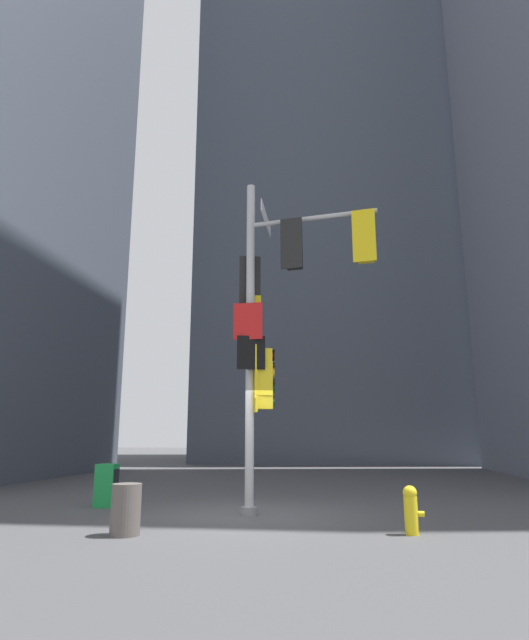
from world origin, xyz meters
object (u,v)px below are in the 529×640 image
trash_bin (126,509)px  signal_pole_assembly (270,316)px  newspaper_box (106,485)px  fire_hydrant (411,509)px

trash_bin → signal_pole_assembly: bearing=51.3°
signal_pole_assembly → newspaper_box: bearing=170.4°
fire_hydrant → newspaper_box: 6.85m
fire_hydrant → trash_bin: bearing=-171.7°
signal_pole_assembly → fire_hydrant: size_ratio=9.40×
trash_bin → fire_hydrant: bearing=8.3°
signal_pole_assembly → fire_hydrant: 4.91m
newspaper_box → trash_bin: newspaper_box is taller
fire_hydrant → signal_pole_assembly: bearing=143.1°
signal_pole_assembly → trash_bin: size_ratio=9.00×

